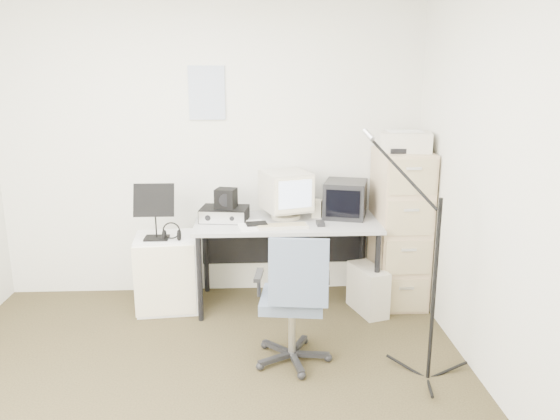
{
  "coord_description": "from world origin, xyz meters",
  "views": [
    {
      "loc": [
        0.37,
        -2.87,
        1.93
      ],
      "look_at": [
        0.55,
        0.95,
        0.95
      ],
      "focal_mm": 35.0,
      "sensor_mm": 36.0,
      "label": 1
    }
  ],
  "objects_px": {
    "filing_cabinet": "(399,228)",
    "office_chair": "(292,297)",
    "desk": "(287,263)",
    "side_cart": "(169,272)"
  },
  "relations": [
    {
      "from": "filing_cabinet",
      "to": "office_chair",
      "type": "bearing_deg",
      "value": -134.58
    },
    {
      "from": "desk",
      "to": "office_chair",
      "type": "xyz_separation_m",
      "value": [
        -0.02,
        -0.96,
        0.1
      ]
    },
    {
      "from": "side_cart",
      "to": "office_chair",
      "type": "bearing_deg",
      "value": -48.98
    },
    {
      "from": "filing_cabinet",
      "to": "office_chair",
      "type": "height_order",
      "value": "filing_cabinet"
    },
    {
      "from": "desk",
      "to": "side_cart",
      "type": "relative_size",
      "value": 2.39
    },
    {
      "from": "filing_cabinet",
      "to": "side_cart",
      "type": "xyz_separation_m",
      "value": [
        -1.93,
        -0.07,
        -0.34
      ]
    },
    {
      "from": "desk",
      "to": "filing_cabinet",
      "type": "bearing_deg",
      "value": 1.81
    },
    {
      "from": "office_chair",
      "to": "side_cart",
      "type": "relative_size",
      "value": 1.48
    },
    {
      "from": "side_cart",
      "to": "desk",
      "type": "bearing_deg",
      "value": -2.86
    },
    {
      "from": "office_chair",
      "to": "side_cart",
      "type": "height_order",
      "value": "office_chair"
    }
  ]
}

